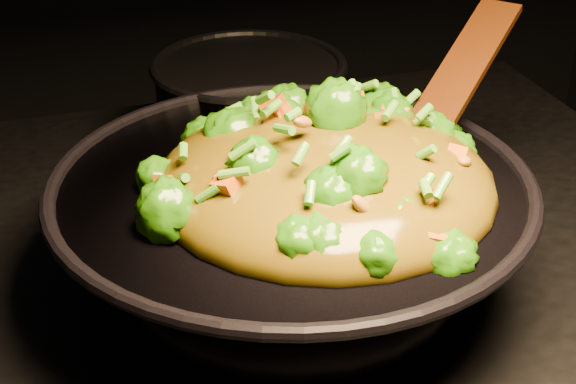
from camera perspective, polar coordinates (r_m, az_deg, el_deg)
name	(u,v)px	position (r m, az deg, el deg)	size (l,w,h in m)	color
wok	(291,239)	(0.86, 0.20, -3.09)	(0.45, 0.45, 0.13)	black
stir_fry	(326,137)	(0.79, 2.46, 3.60)	(0.32, 0.32, 0.11)	#296F07
spatula	(447,95)	(0.90, 10.26, 6.18)	(0.30, 0.05, 0.01)	#360C04
back_pot	(250,110)	(1.12, -2.49, 5.32)	(0.23, 0.23, 0.13)	black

